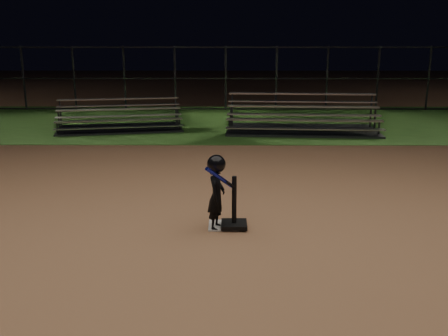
% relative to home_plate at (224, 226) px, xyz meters
% --- Properties ---
extents(ground, '(80.00, 80.00, 0.00)m').
position_rel_home_plate_xyz_m(ground, '(0.00, 0.00, -0.01)').
color(ground, '#A16D49').
rests_on(ground, ground).
extents(grass_strip, '(60.00, 8.00, 0.01)m').
position_rel_home_plate_xyz_m(grass_strip, '(0.00, 10.00, -0.01)').
color(grass_strip, '#28501A').
rests_on(grass_strip, ground).
extents(home_plate, '(0.45, 0.45, 0.02)m').
position_rel_home_plate_xyz_m(home_plate, '(0.00, 0.00, 0.00)').
color(home_plate, beige).
rests_on(home_plate, ground).
extents(batting_tee, '(0.38, 0.38, 0.77)m').
position_rel_home_plate_xyz_m(batting_tee, '(0.16, -0.06, 0.15)').
color(batting_tee, black).
rests_on(batting_tee, home_plate).
extents(child_batter, '(0.45, 0.58, 1.12)m').
position_rel_home_plate_xyz_m(child_batter, '(-0.10, -0.10, 0.58)').
color(child_batter, black).
rests_on(child_batter, ground).
extents(bleacher_left, '(4.06, 2.56, 0.92)m').
position_rel_home_plate_xyz_m(bleacher_left, '(-3.28, 8.37, 0.18)').
color(bleacher_left, '#A6A6AA').
rests_on(bleacher_left, ground).
extents(bleacher_right, '(4.67, 2.52, 1.11)m').
position_rel_home_plate_xyz_m(bleacher_right, '(2.34, 8.07, 0.22)').
color(bleacher_right, '#B4B3B8').
rests_on(bleacher_right, ground).
extents(backstop_fence, '(20.08, 0.08, 2.50)m').
position_rel_home_plate_xyz_m(backstop_fence, '(0.00, 13.00, 1.24)').
color(backstop_fence, '#38383D').
rests_on(backstop_fence, ground).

